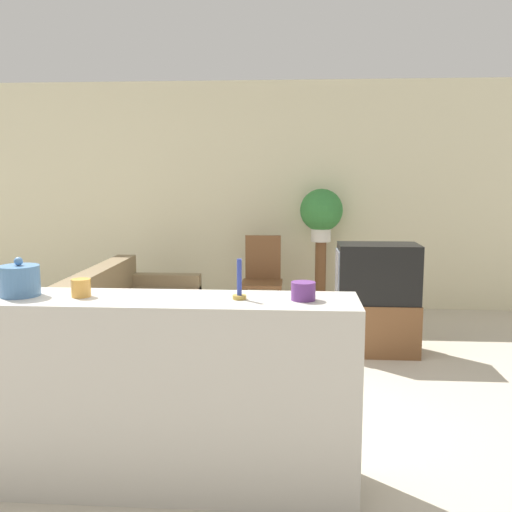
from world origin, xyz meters
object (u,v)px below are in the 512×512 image
Objects in this scene: television at (377,273)px; decorative_bowl at (20,280)px; wooden_chair at (262,275)px; couch at (132,320)px; potted_plant at (321,212)px.

decorative_bowl is (-2.14, -2.34, 0.35)m from television.
wooden_chair is 4.69× the size of decorative_bowl.
couch is 9.56× the size of decorative_bowl.
television is 1.59m from potted_plant.
couch is 3.16× the size of potted_plant.
couch is at bearing -141.61° from potted_plant.
wooden_chair is 1.01m from potted_plant.
wooden_chair is (-1.10, 1.09, -0.23)m from television.
decorative_bowl is (-1.70, -3.80, -0.11)m from potted_plant.
couch is 2.50m from potted_plant.
potted_plant is (1.82, 1.44, 0.93)m from couch.
potted_plant is 3.03× the size of decorative_bowl.
television is at bearing -73.19° from potted_plant.
potted_plant reaches higher than decorative_bowl.
decorative_bowl is at bearing -86.93° from couch.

